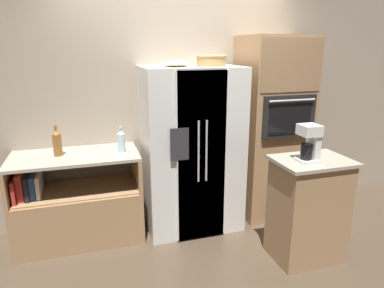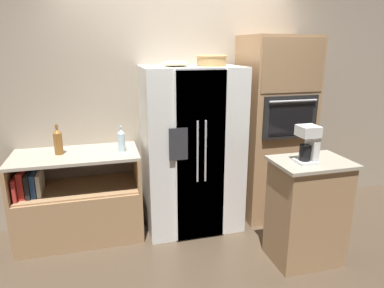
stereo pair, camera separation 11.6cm
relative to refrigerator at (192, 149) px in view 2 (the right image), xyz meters
The scene contains 11 objects.
ground_plane 0.86m from the refrigerator, 131.32° to the right, with size 20.00×20.00×0.00m, color #4C3D2D.
wall_back 0.66m from the refrigerator, 96.12° to the left, with size 12.00×0.06×2.80m.
counter_left 1.30m from the refrigerator, behind, with size 1.21×0.62×0.90m.
refrigerator is the anchor object (origin of this frame).
wall_oven 0.98m from the refrigerator, ahead, with size 0.73×0.69×2.03m.
island_counter 1.29m from the refrigerator, 47.89° to the right, with size 0.66×0.48×0.96m.
wicker_basket 0.94m from the refrigerator, 13.77° to the right, with size 0.31×0.31×0.11m.
fruit_bowl 0.91m from the refrigerator, 163.42° to the right, with size 0.26×0.26×0.06m.
bottle_tall 0.74m from the refrigerator, behind, with size 0.07×0.07×0.26m.
bottle_short 1.33m from the refrigerator, behind, with size 0.08×0.08×0.30m.
coffee_maker 1.25m from the refrigerator, 51.64° to the right, with size 0.16×0.16×0.32m.
Camera 2 is at (-0.86, -3.29, 1.91)m, focal length 32.00 mm.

